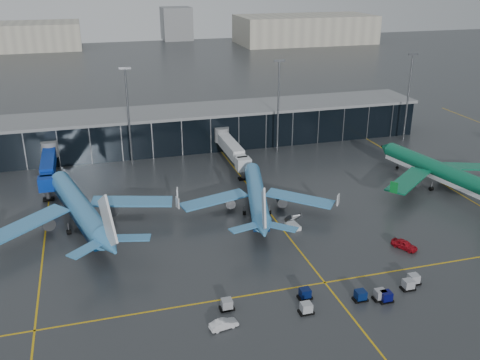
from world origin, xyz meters
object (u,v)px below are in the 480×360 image
object	(u,v)px
airliner_aer_lingus	(437,160)
mobile_airstair	(293,225)
service_van_white	(224,324)
airliner_klm_near	(257,185)
airliner_arkefly	(78,195)
service_van_red	(404,245)
baggage_carts	(349,295)

from	to	relation	value
airliner_aer_lingus	mobile_airstair	size ratio (longest dim) A/B	12.28
airliner_aer_lingus	service_van_white	bearing A→B (deg)	-158.77
airliner_klm_near	mobile_airstair	world-z (taller)	airliner_klm_near
airliner_klm_near	mobile_airstair	size ratio (longest dim) A/B	11.20
airliner_arkefly	service_van_red	distance (m)	62.72
mobile_airstair	service_van_white	world-z (taller)	mobile_airstair
mobile_airstair	airliner_aer_lingus	bearing A→B (deg)	10.24
airliner_aer_lingus	service_van_white	xyz separation A→B (m)	(-61.17, -38.29, -5.80)
airliner_arkefly	service_van_white	bearing A→B (deg)	-78.05
airliner_klm_near	service_van_white	size ratio (longest dim) A/B	9.13
service_van_red	service_van_white	bearing A→B (deg)	172.30
airliner_aer_lingus	baggage_carts	distance (m)	55.02
airliner_klm_near	service_van_red	xyz separation A→B (m)	(21.12, -23.16, -5.10)
baggage_carts	mobile_airstair	distance (m)	25.19
airliner_klm_near	airliner_aer_lingus	bearing A→B (deg)	15.87
airliner_arkefly	airliner_klm_near	bearing A→B (deg)	-18.39
baggage_carts	airliner_arkefly	bearing A→B (deg)	136.67
airliner_arkefly	airliner_aer_lingus	size ratio (longest dim) A/B	1.04
airliner_arkefly	airliner_klm_near	size ratio (longest dim) A/B	1.14
airliner_arkefly	airliner_aer_lingus	world-z (taller)	airliner_arkefly
airliner_arkefly	service_van_white	world-z (taller)	airliner_arkefly
airliner_aer_lingus	baggage_carts	xyz separation A→B (m)	(-40.56, -36.73, -5.74)
baggage_carts	airliner_klm_near	bearing A→B (deg)	96.65
service_van_white	airliner_klm_near	bearing A→B (deg)	-35.03
baggage_carts	service_van_white	size ratio (longest dim) A/B	7.87
airliner_aer_lingus	service_van_red	bearing A→B (deg)	-144.13
airliner_klm_near	service_van_white	xyz separation A→B (m)	(-16.54, -36.51, -5.23)
service_van_white	airliner_arkefly	bearing A→B (deg)	15.48
airliner_aer_lingus	service_van_red	distance (m)	34.75
baggage_carts	service_van_red	world-z (taller)	baggage_carts
baggage_carts	mobile_airstair	bearing A→B (deg)	89.09
airliner_aer_lingus	baggage_carts	world-z (taller)	airliner_aer_lingus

